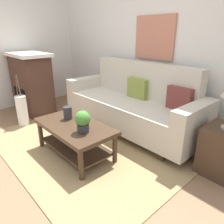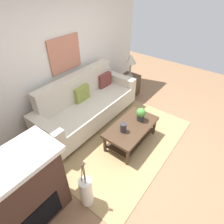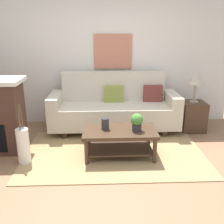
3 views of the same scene
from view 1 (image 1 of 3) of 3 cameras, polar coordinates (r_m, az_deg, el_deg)
The scene contains 17 objects.
ground_plane at distance 2.82m, azimuth -17.48°, elevation -13.02°, with size 8.88×8.88×0.00m, color #8C6647.
wall_back at distance 3.67m, azimuth 11.33°, elevation 17.80°, with size 4.88×0.10×2.70m, color silver.
wall_left at distance 4.89m, azimuth -27.18°, elevation 16.72°, with size 0.10×5.00×2.70m, color silver.
area_rug at distance 3.01m, azimuth -8.84°, elevation -9.72°, with size 2.78×1.74×0.01m, color #A38456.
couch at distance 3.40m, azimuth 5.46°, elevation 2.04°, with size 2.38×0.84×1.08m.
throw_pillow_olive at distance 3.42m, azimuth 7.02°, elevation 6.44°, with size 0.36×0.12×0.32m, color olive.
throw_pillow_maroon at distance 3.00m, azimuth 17.95°, elevation 3.50°, with size 0.36×0.12×0.32m, color brown.
coffee_table at distance 2.76m, azimuth -10.08°, elevation -5.54°, with size 1.10×0.60×0.43m.
tabletop_vase at distance 2.87m, azimuth -11.94°, elevation -0.23°, with size 0.12×0.12×0.17m, color #2D2D33.
potted_plant_tabletop at distance 2.44m, azimuth -7.98°, elevation -2.39°, with size 0.18×0.18×0.26m.
side_table at distance 2.69m, azimuth 28.08°, elevation -9.47°, with size 0.44×0.44×0.56m, color #422D1E.
fireplace at distance 4.48m, azimuth -21.06°, elevation 7.44°, with size 1.02×0.58×1.16m.
floor_vase at distance 3.90m, azimuth -23.24°, elevation 0.27°, with size 0.18×0.18×0.53m, color white.
floor_vase_branch_a at distance 3.76m, azimuth -24.10°, elevation 6.52°, with size 0.01×0.01×0.36m, color brown.
floor_vase_branch_b at distance 3.79m, azimuth -24.01°, elevation 6.65°, with size 0.01×0.01×0.36m, color brown.
floor_vase_branch_c at distance 3.78m, azimuth -24.50°, elevation 6.54°, with size 0.01×0.01×0.36m, color brown.
framed_painting at distance 3.58m, azimuth 11.38°, elevation 19.19°, with size 0.74×0.03×0.67m, color #B77056.
Camera 1 is at (2.19, -0.89, 1.53)m, focal length 33.64 mm.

